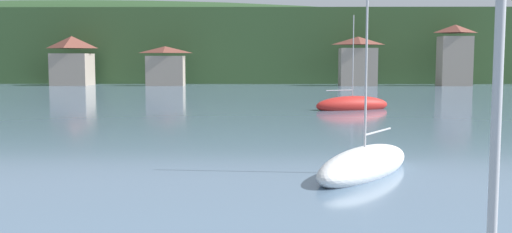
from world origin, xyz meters
The scene contains 7 objects.
wooded_hillside centered at (-22.76, 147.80, 5.58)m, with size 352.00×54.93×26.55m.
shore_building_west centered at (-30.99, 111.45, 3.91)m, with size 6.13×5.95×8.02m.
shore_building_westcentral centered at (-15.50, 110.16, 3.08)m, with size 6.29×3.25×6.34m.
shore_building_central centered at (15.50, 110.44, 3.82)m, with size 6.11×3.83×7.87m.
shore_building_eastcentral centered at (30.99, 110.48, 4.75)m, with size 5.10×3.92×9.77m.
sailboat_mid_0 centered at (4.19, 36.68, 0.33)m, with size 5.43×6.97×7.60m.
sailboat_far_2 centered at (7.99, 65.44, 0.37)m, with size 7.10×4.25×8.51m.
Camera 1 is at (0.32, 14.17, 4.40)m, focal length 41.78 mm.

